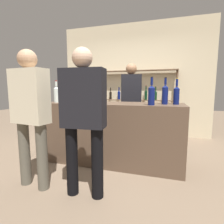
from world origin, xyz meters
name	(u,v)px	position (x,y,z in m)	size (l,w,h in m)	color
ground_plane	(112,161)	(0.00, 0.00, 0.00)	(16.00, 16.00, 0.00)	#7A6651
bar_counter	(112,133)	(0.00, 0.00, 0.48)	(2.16, 0.68, 0.95)	brown
back_wall	(134,80)	(0.00, 1.94, 1.40)	(3.76, 0.12, 2.80)	beige
back_shelf	(133,93)	(0.01, 1.76, 1.08)	(2.15, 0.18, 1.63)	brown
counter_bottle_0	(151,94)	(0.62, -0.21, 1.10)	(0.09, 0.09, 0.38)	#0F1956
counter_bottle_1	(56,94)	(-0.92, -0.12, 1.09)	(0.09, 0.09, 0.35)	silver
counter_bottle_2	(88,94)	(-0.50, 0.19, 1.09)	(0.08, 0.08, 0.36)	black
counter_bottle_3	(176,95)	(0.94, 0.00, 1.09)	(0.08, 0.08, 0.37)	#0F1956
counter_bottle_4	(103,96)	(-0.10, -0.17, 1.07)	(0.09, 0.09, 0.30)	black
counter_bottle_5	(165,94)	(0.79, -0.02, 1.10)	(0.08, 0.08, 0.38)	#0F1956
ice_bucket	(92,96)	(-0.30, -0.08, 1.06)	(0.21, 0.21, 0.22)	#B2B2B7
cork_jar	(95,98)	(-0.33, 0.11, 1.02)	(0.12, 0.12, 0.14)	silver
customer_center	(83,113)	(-0.02, -0.97, 0.92)	(0.47, 0.23, 1.58)	black
customer_left	(30,109)	(-0.69, -0.97, 0.94)	(0.47, 0.25, 1.61)	#575347
server_behind_counter	(131,97)	(0.12, 0.94, 1.00)	(0.44, 0.28, 1.68)	black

